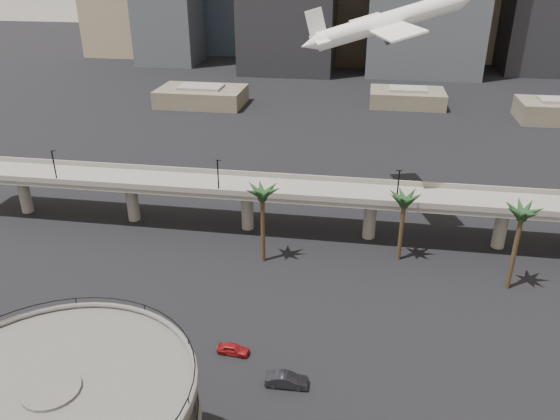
% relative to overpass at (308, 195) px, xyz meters
% --- Properties ---
extents(overpass, '(130.00, 9.30, 14.70)m').
position_rel_overpass_xyz_m(overpass, '(0.00, 0.00, 0.00)').
color(overpass, gray).
rests_on(overpass, ground).
extents(palm_trees, '(54.40, 18.40, 14.00)m').
position_rel_overpass_xyz_m(palm_trees, '(21.48, -7.53, 3.96)').
color(palm_trees, '#442F1D').
rests_on(palm_trees, ground).
extents(low_buildings, '(135.00, 27.50, 6.80)m').
position_rel_overpass_xyz_m(low_buildings, '(6.89, 87.30, -4.48)').
color(low_buildings, brown).
rests_on(low_buildings, ground).
extents(airborne_jet, '(30.18, 27.30, 10.85)m').
position_rel_overpass_xyz_m(airborne_jet, '(11.60, 11.44, 27.91)').
color(airborne_jet, white).
rests_on(airborne_jet, ground).
extents(car_a, '(4.20, 1.93, 1.40)m').
position_rel_overpass_xyz_m(car_a, '(-5.45, -34.25, -6.64)').
color(car_a, maroon).
rests_on(car_a, ground).
extents(car_b, '(5.11, 1.93, 1.67)m').
position_rel_overpass_xyz_m(car_b, '(2.06, -38.77, -6.51)').
color(car_b, black).
rests_on(car_b, ground).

